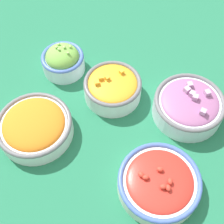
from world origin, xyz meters
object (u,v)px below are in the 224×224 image
(bowl_cherry_tomatoes, at_px, (159,182))
(bowl_carrots, at_px, (35,126))
(bowl_red_onion, at_px, (189,105))
(bowl_squash, at_px, (113,87))
(bowl_lettuce, at_px, (63,60))

(bowl_cherry_tomatoes, bearing_deg, bowl_carrots, -179.18)
(bowl_red_onion, xyz_separation_m, bowl_cherry_tomatoes, (0.01, -0.23, -0.01))
(bowl_cherry_tomatoes, bearing_deg, bowl_squash, 138.24)
(bowl_cherry_tomatoes, height_order, bowl_lettuce, bowl_lettuce)
(bowl_carrots, bearing_deg, bowl_squash, 58.01)
(bowl_red_onion, xyz_separation_m, bowl_lettuce, (-0.38, -0.01, 0.00))
(bowl_red_onion, relative_size, bowl_lettuce, 1.50)
(bowl_red_onion, bearing_deg, bowl_cherry_tomatoes, -87.67)
(bowl_carrots, height_order, bowl_squash, bowl_squash)
(bowl_squash, relative_size, bowl_lettuce, 1.28)
(bowl_red_onion, bearing_deg, bowl_lettuce, -178.03)
(bowl_squash, height_order, bowl_cherry_tomatoes, bowl_squash)
(bowl_squash, height_order, bowl_lettuce, bowl_lettuce)
(bowl_cherry_tomatoes, bearing_deg, bowl_lettuce, 151.07)
(bowl_red_onion, distance_m, bowl_squash, 0.21)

